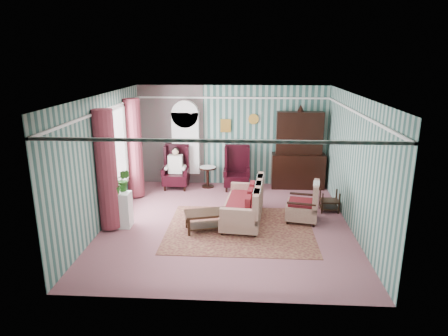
# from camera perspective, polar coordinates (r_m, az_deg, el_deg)

# --- Properties ---
(floor) EXTENTS (6.00, 6.00, 0.00)m
(floor) POSITION_cam_1_polar(r_m,az_deg,el_deg) (9.22, 0.43, -7.91)
(floor) COLOR #965760
(floor) RESTS_ON ground
(room_shell) EXTENTS (5.53, 6.02, 2.91)m
(room_shell) POSITION_cam_1_polar(r_m,az_deg,el_deg) (8.84, -3.50, 4.67)
(room_shell) COLOR #325C54
(room_shell) RESTS_ON ground
(bookcase) EXTENTS (0.80, 0.28, 2.24)m
(bookcase) POSITION_cam_1_polar(r_m,az_deg,el_deg) (11.70, -5.44, 2.95)
(bookcase) COLOR white
(bookcase) RESTS_ON floor
(dresser_hutch) EXTENTS (1.50, 0.56, 2.36)m
(dresser_hutch) POSITION_cam_1_polar(r_m,az_deg,el_deg) (11.53, 10.65, 2.85)
(dresser_hutch) COLOR black
(dresser_hutch) RESTS_ON floor
(wingback_left) EXTENTS (0.76, 0.80, 1.25)m
(wingback_left) POSITION_cam_1_polar(r_m,az_deg,el_deg) (11.49, -6.90, 0.12)
(wingback_left) COLOR black
(wingback_left) RESTS_ON floor
(wingback_right) EXTENTS (0.76, 0.80, 1.25)m
(wingback_right) POSITION_cam_1_polar(r_m,az_deg,el_deg) (11.32, 1.85, -0.03)
(wingback_right) COLOR black
(wingback_right) RESTS_ON floor
(seated_woman) EXTENTS (0.44, 0.40, 1.18)m
(seated_woman) POSITION_cam_1_polar(r_m,az_deg,el_deg) (11.50, -6.90, -0.05)
(seated_woman) COLOR white
(seated_woman) RESTS_ON floor
(round_side_table) EXTENTS (0.50, 0.50, 0.60)m
(round_side_table) POSITION_cam_1_polar(r_m,az_deg,el_deg) (11.60, -2.34, -1.30)
(round_side_table) COLOR black
(round_side_table) RESTS_ON floor
(nest_table) EXTENTS (0.45, 0.38, 0.54)m
(nest_table) POSITION_cam_1_polar(r_m,az_deg,el_deg) (10.15, 14.82, -4.55)
(nest_table) COLOR black
(nest_table) RESTS_ON floor
(plant_stand) EXTENTS (0.55, 0.35, 0.80)m
(plant_stand) POSITION_cam_1_polar(r_m,az_deg,el_deg) (9.23, -14.80, -5.76)
(plant_stand) COLOR silver
(plant_stand) RESTS_ON floor
(rug) EXTENTS (3.20, 2.60, 0.01)m
(rug) POSITION_cam_1_polar(r_m,az_deg,el_deg) (8.94, 2.27, -8.69)
(rug) COLOR #451719
(rug) RESTS_ON floor
(sofa) EXTENTS (1.25, 1.99, 1.09)m
(sofa) POSITION_cam_1_polar(r_m,az_deg,el_deg) (9.18, 2.71, -4.39)
(sofa) COLOR beige
(sofa) RESTS_ON floor
(floral_armchair) EXTENTS (0.86, 0.91, 0.97)m
(floral_armchair) POSITION_cam_1_polar(r_m,az_deg,el_deg) (9.36, 11.12, -4.64)
(floral_armchair) COLOR beige
(floral_armchair) RESTS_ON floor
(coffee_table) EXTENTS (1.08, 0.76, 0.43)m
(coffee_table) POSITION_cam_1_polar(r_m,az_deg,el_deg) (8.80, -2.39, -7.59)
(coffee_table) COLOR black
(coffee_table) RESTS_ON floor
(potted_plant_a) EXTENTS (0.46, 0.42, 0.44)m
(potted_plant_a) POSITION_cam_1_polar(r_m,az_deg,el_deg) (8.93, -15.27, -2.30)
(potted_plant_a) COLOR #1B571F
(potted_plant_a) RESTS_ON plant_stand
(potted_plant_b) EXTENTS (0.29, 0.24, 0.50)m
(potted_plant_b) POSITION_cam_1_polar(r_m,az_deg,el_deg) (9.09, -14.13, -1.70)
(potted_plant_b) COLOR #1A551E
(potted_plant_b) RESTS_ON plant_stand
(potted_plant_c) EXTENTS (0.27, 0.27, 0.37)m
(potted_plant_c) POSITION_cam_1_polar(r_m,az_deg,el_deg) (9.07, -15.44, -2.27)
(potted_plant_c) COLOR #1A541E
(potted_plant_c) RESTS_ON plant_stand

